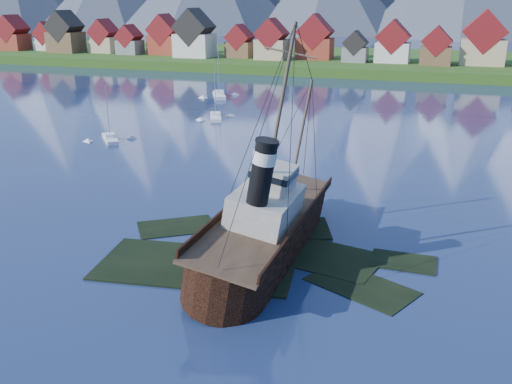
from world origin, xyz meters
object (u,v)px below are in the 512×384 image
(tugboat_wreck, at_px, (265,222))
(sailboat_f, at_px, (110,139))
(sailboat_c, at_px, (219,96))
(sailboat_a, at_px, (216,117))

(tugboat_wreck, xyz_separation_m, sailboat_f, (-39.50, 34.56, -2.70))
(tugboat_wreck, height_order, sailboat_c, tugboat_wreck)
(sailboat_a, xyz_separation_m, sailboat_f, (-10.04, -23.56, -0.00))
(sailboat_a, relative_size, sailboat_c, 0.79)
(tugboat_wreck, distance_m, sailboat_a, 65.21)
(tugboat_wreck, distance_m, sailboat_c, 91.99)
(tugboat_wreck, relative_size, sailboat_c, 2.25)
(sailboat_f, bearing_deg, sailboat_a, 26.64)
(sailboat_c, bearing_deg, sailboat_f, -117.61)
(sailboat_c, bearing_deg, tugboat_wreck, -91.92)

